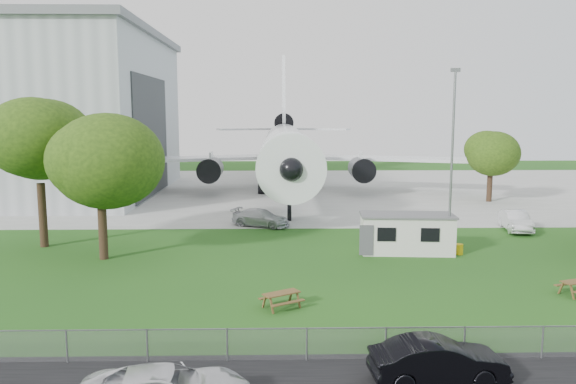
{
  "coord_description": "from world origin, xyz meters",
  "views": [
    {
      "loc": [
        -3.14,
        -29.65,
        9.31
      ],
      "look_at": [
        -2.34,
        8.0,
        4.0
      ],
      "focal_mm": 35.0,
      "sensor_mm": 36.0,
      "label": 1
    }
  ],
  "objects_px": {
    "airliner": "(286,148)",
    "car_centre_sedan": "(438,361)",
    "picnic_west": "(281,308)",
    "site_cabin": "(407,233)"
  },
  "relations": [
    {
      "from": "airliner",
      "to": "car_centre_sedan",
      "type": "bearing_deg",
      "value": -84.61
    },
    {
      "from": "picnic_west",
      "to": "car_centre_sedan",
      "type": "distance_m",
      "value": 9.41
    },
    {
      "from": "airliner",
      "to": "picnic_west",
      "type": "xyz_separation_m",
      "value": [
        -0.9,
        -39.51,
        -5.27
      ]
    },
    {
      "from": "airliner",
      "to": "picnic_west",
      "type": "distance_m",
      "value": 39.87
    },
    {
      "from": "site_cabin",
      "to": "picnic_west",
      "type": "xyz_separation_m",
      "value": [
        -8.53,
        -10.67,
        -1.31
      ]
    },
    {
      "from": "airliner",
      "to": "site_cabin",
      "type": "relative_size",
      "value": 6.98
    },
    {
      "from": "airliner",
      "to": "car_centre_sedan",
      "type": "height_order",
      "value": "airliner"
    },
    {
      "from": "picnic_west",
      "to": "car_centre_sedan",
      "type": "height_order",
      "value": "car_centre_sedan"
    },
    {
      "from": "picnic_west",
      "to": "car_centre_sedan",
      "type": "bearing_deg",
      "value": -85.97
    },
    {
      "from": "airliner",
      "to": "site_cabin",
      "type": "xyz_separation_m",
      "value": [
        7.63,
        -28.84,
        -3.96
      ]
    }
  ]
}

